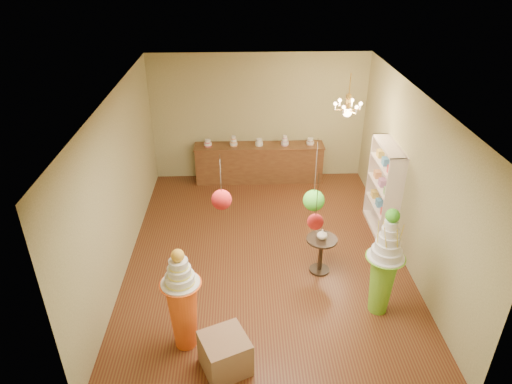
{
  "coord_description": "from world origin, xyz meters",
  "views": [
    {
      "loc": [
        -0.43,
        -6.91,
        5.12
      ],
      "look_at": [
        -0.18,
        0.0,
        1.3
      ],
      "focal_mm": 32.0,
      "sensor_mm": 36.0,
      "label": 1
    }
  ],
  "objects_px": {
    "pedestal_green": "(383,271)",
    "round_table": "(321,250)",
    "pedestal_orange": "(183,307)",
    "sideboard": "(259,162)"
  },
  "relations": [
    {
      "from": "pedestal_green",
      "to": "sideboard",
      "type": "relative_size",
      "value": 0.61
    },
    {
      "from": "pedestal_orange",
      "to": "sideboard",
      "type": "bearing_deg",
      "value": 76.06
    },
    {
      "from": "pedestal_green",
      "to": "round_table",
      "type": "height_order",
      "value": "pedestal_green"
    },
    {
      "from": "pedestal_green",
      "to": "pedestal_orange",
      "type": "distance_m",
      "value": 3.01
    },
    {
      "from": "pedestal_green",
      "to": "pedestal_orange",
      "type": "bearing_deg",
      "value": -168.71
    },
    {
      "from": "pedestal_green",
      "to": "round_table",
      "type": "xyz_separation_m",
      "value": [
        -0.76,
        1.0,
        -0.32
      ]
    },
    {
      "from": "round_table",
      "to": "pedestal_orange",
      "type": "bearing_deg",
      "value": -144.09
    },
    {
      "from": "sideboard",
      "to": "round_table",
      "type": "xyz_separation_m",
      "value": [
        0.92,
        -3.53,
        -0.04
      ]
    },
    {
      "from": "sideboard",
      "to": "round_table",
      "type": "height_order",
      "value": "sideboard"
    },
    {
      "from": "pedestal_orange",
      "to": "round_table",
      "type": "relative_size",
      "value": 2.42
    }
  ]
}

